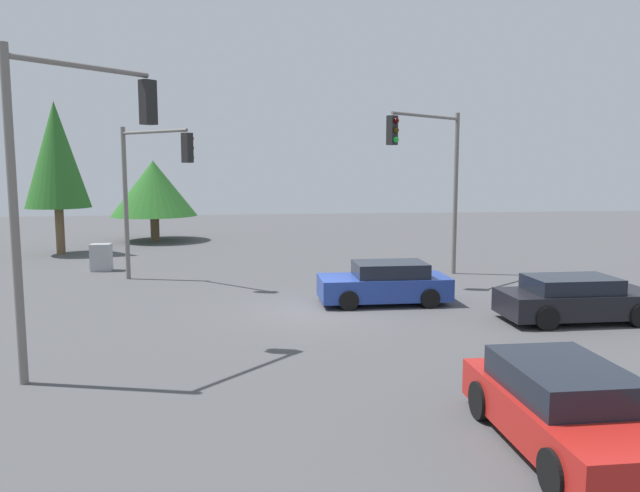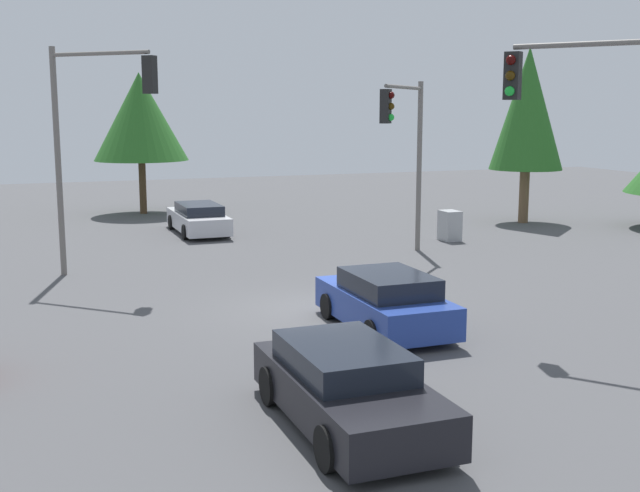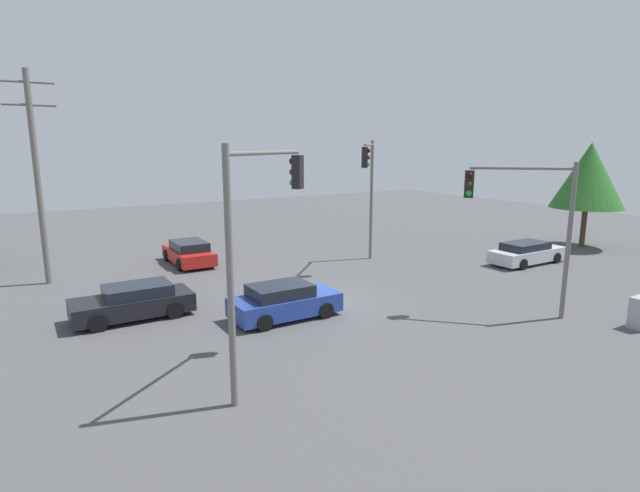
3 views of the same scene
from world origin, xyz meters
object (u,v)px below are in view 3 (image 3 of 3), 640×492
object	(u,v)px
traffic_signal_main	(369,181)
traffic_signal_cross	(260,221)
sedan_dark	(134,302)
sedan_red	(189,253)
traffic_signal_aux	(527,212)
sedan_silver	(527,253)
sedan_blue	(284,302)

from	to	relation	value
traffic_signal_main	traffic_signal_cross	size ratio (longest dim) A/B	1.03
sedan_dark	traffic_signal_cross	xyz separation A→B (m)	(-2.14, 7.25, 3.93)
sedan_red	traffic_signal_aux	world-z (taller)	traffic_signal_aux
sedan_red	traffic_signal_aux	bearing A→B (deg)	-60.99
sedan_dark	sedan_silver	size ratio (longest dim) A/B	0.93
sedan_red	traffic_signal_cross	xyz separation A→B (m)	(2.39, 15.01, 3.92)
sedan_red	sedan_blue	world-z (taller)	sedan_blue
traffic_signal_main	sedan_silver	bearing A→B (deg)	102.12
sedan_silver	sedan_blue	size ratio (longest dim) A/B	1.14
sedan_red	traffic_signal_aux	size ratio (longest dim) A/B	0.72
sedan_dark	traffic_signal_cross	bearing A→B (deg)	-163.58
sedan_dark	traffic_signal_aux	size ratio (longest dim) A/B	0.74
sedan_dark	sedan_red	world-z (taller)	sedan_red
traffic_signal_cross	traffic_signal_aux	xyz separation A→B (m)	(-10.91, 0.35, -0.44)
traffic_signal_main	traffic_signal_cross	bearing A→B (deg)	-4.77
sedan_silver	traffic_signal_aux	xyz separation A→B (m)	(7.88, 5.49, 3.52)
traffic_signal_main	traffic_signal_cross	world-z (taller)	traffic_signal_main
sedan_dark	sedan_silver	bearing A→B (deg)	-95.77
traffic_signal_main	traffic_signal_aux	distance (m)	10.22
sedan_dark	traffic_signal_cross	size ratio (longest dim) A/B	0.67
sedan_dark	traffic_signal_aux	world-z (taller)	traffic_signal_aux
traffic_signal_aux	sedan_dark	bearing A→B (deg)	14.19
traffic_signal_main	traffic_signal_aux	world-z (taller)	traffic_signal_main
sedan_dark	sedan_silver	world-z (taller)	sedan_dark
sedan_dark	traffic_signal_cross	distance (m)	8.52
sedan_red	sedan_dark	bearing A→B (deg)	-120.24
sedan_red	traffic_signal_main	xyz separation A→B (m)	(-8.71, 5.16, 4.01)
sedan_silver	traffic_signal_cross	bearing A→B (deg)	-74.72
traffic_signal_aux	sedan_blue	bearing A→B (deg)	14.90
sedan_silver	traffic_signal_main	distance (m)	9.88
sedan_blue	traffic_signal_aux	bearing A→B (deg)	60.48
sedan_silver	sedan_blue	world-z (taller)	sedan_blue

